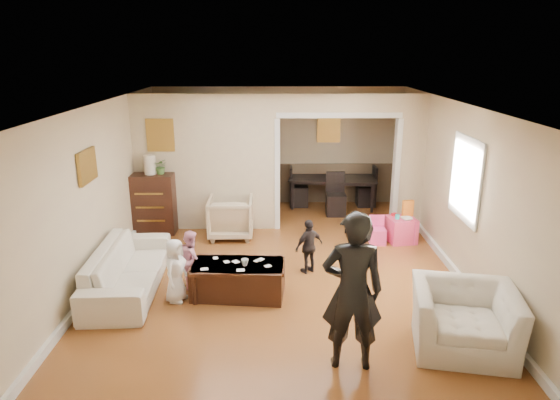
{
  "coord_description": "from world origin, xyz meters",
  "views": [
    {
      "loc": [
        -0.06,
        -7.33,
        3.36
      ],
      "look_at": [
        0.0,
        0.2,
        1.05
      ],
      "focal_mm": 31.48,
      "sensor_mm": 36.0,
      "label": 1
    }
  ],
  "objects_px": {
    "sofa": "(128,268)",
    "child_kneel_a": "(175,271)",
    "child_kneel_b": "(192,259)",
    "armchair_front": "(464,319)",
    "coffee_table": "(238,280)",
    "dining_table": "(332,191)",
    "child_toddler": "(309,246)",
    "play_table": "(401,230)",
    "table_lamp": "(150,165)",
    "cyan_cup": "(397,217)",
    "coffee_cup": "(245,262)",
    "armchair_back": "(231,217)",
    "adult_person": "(352,291)",
    "dresser": "(153,203)"
  },
  "relations": [
    {
      "from": "sofa",
      "to": "child_kneel_a",
      "type": "height_order",
      "value": "child_kneel_a"
    },
    {
      "from": "adult_person",
      "to": "child_kneel_b",
      "type": "xyz_separation_m",
      "value": [
        -2.05,
        1.93,
        -0.47
      ]
    },
    {
      "from": "cyan_cup",
      "to": "coffee_table",
      "type": "bearing_deg",
      "value": -143.84
    },
    {
      "from": "coffee_cup",
      "to": "child_kneel_b",
      "type": "distance_m",
      "value": 0.88
    },
    {
      "from": "armchair_back",
      "to": "coffee_cup",
      "type": "bearing_deg",
      "value": 98.88
    },
    {
      "from": "armchair_back",
      "to": "child_kneel_b",
      "type": "distance_m",
      "value": 2.05
    },
    {
      "from": "armchair_back",
      "to": "coffee_cup",
      "type": "xyz_separation_m",
      "value": [
        0.41,
        -2.36,
        0.15
      ]
    },
    {
      "from": "play_table",
      "to": "child_kneel_b",
      "type": "relative_size",
      "value": 0.54
    },
    {
      "from": "sofa",
      "to": "armchair_back",
      "type": "height_order",
      "value": "armchair_back"
    },
    {
      "from": "sofa",
      "to": "dining_table",
      "type": "relative_size",
      "value": 1.16
    },
    {
      "from": "dresser",
      "to": "table_lamp",
      "type": "relative_size",
      "value": 3.19
    },
    {
      "from": "play_table",
      "to": "dining_table",
      "type": "distance_m",
      "value": 2.4
    },
    {
      "from": "coffee_table",
      "to": "play_table",
      "type": "xyz_separation_m",
      "value": [
        2.81,
        2.03,
        -0.01
      ]
    },
    {
      "from": "adult_person",
      "to": "coffee_cup",
      "type": "bearing_deg",
      "value": -49.6
    },
    {
      "from": "dining_table",
      "to": "child_toddler",
      "type": "relative_size",
      "value": 2.19
    },
    {
      "from": "sofa",
      "to": "child_kneel_a",
      "type": "bearing_deg",
      "value": -117.21
    },
    {
      "from": "adult_person",
      "to": "armchair_front",
      "type": "bearing_deg",
      "value": -164.79
    },
    {
      "from": "play_table",
      "to": "child_kneel_b",
      "type": "height_order",
      "value": "child_kneel_b"
    },
    {
      "from": "dresser",
      "to": "coffee_table",
      "type": "distance_m",
      "value": 3.14
    },
    {
      "from": "armchair_back",
      "to": "coffee_cup",
      "type": "distance_m",
      "value": 2.4
    },
    {
      "from": "sofa",
      "to": "table_lamp",
      "type": "xyz_separation_m",
      "value": [
        -0.18,
        2.35,
        1.0
      ]
    },
    {
      "from": "child_kneel_a",
      "to": "coffee_cup",
      "type": "bearing_deg",
      "value": -68.31
    },
    {
      "from": "armchair_front",
      "to": "child_toddler",
      "type": "xyz_separation_m",
      "value": [
        -1.66,
        2.07,
        0.06
      ]
    },
    {
      "from": "cyan_cup",
      "to": "play_table",
      "type": "bearing_deg",
      "value": 26.57
    },
    {
      "from": "cyan_cup",
      "to": "child_toddler",
      "type": "height_order",
      "value": "child_toddler"
    },
    {
      "from": "coffee_cup",
      "to": "cyan_cup",
      "type": "relative_size",
      "value": 1.29
    },
    {
      "from": "sofa",
      "to": "armchair_back",
      "type": "relative_size",
      "value": 2.66
    },
    {
      "from": "child_kneel_a",
      "to": "child_toddler",
      "type": "xyz_separation_m",
      "value": [
        1.9,
        0.9,
        -0.02
      ]
    },
    {
      "from": "cyan_cup",
      "to": "child_kneel_b",
      "type": "height_order",
      "value": "child_kneel_b"
    },
    {
      "from": "table_lamp",
      "to": "cyan_cup",
      "type": "relative_size",
      "value": 4.5
    },
    {
      "from": "armchair_back",
      "to": "play_table",
      "type": "bearing_deg",
      "value": 174.08
    },
    {
      "from": "play_table",
      "to": "child_toddler",
      "type": "bearing_deg",
      "value": -143.96
    },
    {
      "from": "table_lamp",
      "to": "cyan_cup",
      "type": "bearing_deg",
      "value": -7.17
    },
    {
      "from": "armchair_front",
      "to": "coffee_table",
      "type": "bearing_deg",
      "value": 164.93
    },
    {
      "from": "play_table",
      "to": "child_toddler",
      "type": "xyz_separation_m",
      "value": [
        -1.76,
        -1.28,
        0.21
      ]
    },
    {
      "from": "sofa",
      "to": "coffee_cup",
      "type": "relative_size",
      "value": 21.49
    },
    {
      "from": "coffee_cup",
      "to": "child_toddler",
      "type": "xyz_separation_m",
      "value": [
        0.95,
        0.8,
        -0.09
      ]
    },
    {
      "from": "sofa",
      "to": "child_kneel_a",
      "type": "distance_m",
      "value": 0.85
    },
    {
      "from": "armchair_front",
      "to": "dining_table",
      "type": "bearing_deg",
      "value": 110.26
    },
    {
      "from": "coffee_cup",
      "to": "child_kneel_a",
      "type": "relative_size",
      "value": 0.11
    },
    {
      "from": "armchair_back",
      "to": "adult_person",
      "type": "xyz_separation_m",
      "value": [
        1.65,
        -3.94,
        0.52
      ]
    },
    {
      "from": "child_kneel_a",
      "to": "adult_person",
      "type": "bearing_deg",
      "value": -108.37
    },
    {
      "from": "armchair_front",
      "to": "dining_table",
      "type": "distance_m",
      "value": 5.6
    },
    {
      "from": "sofa",
      "to": "play_table",
      "type": "relative_size",
      "value": 4.73
    },
    {
      "from": "play_table",
      "to": "cyan_cup",
      "type": "distance_m",
      "value": 0.29
    },
    {
      "from": "cyan_cup",
      "to": "dresser",
      "type": "bearing_deg",
      "value": 172.83
    },
    {
      "from": "table_lamp",
      "to": "play_table",
      "type": "height_order",
      "value": "table_lamp"
    },
    {
      "from": "coffee_table",
      "to": "adult_person",
      "type": "relative_size",
      "value": 0.71
    },
    {
      "from": "child_kneel_b",
      "to": "sofa",
      "type": "bearing_deg",
      "value": 81.67
    },
    {
      "from": "coffee_cup",
      "to": "child_toddler",
      "type": "relative_size",
      "value": 0.12
    }
  ]
}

